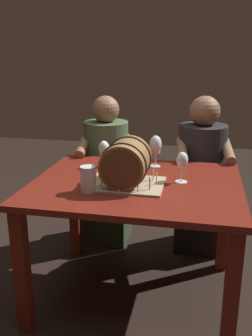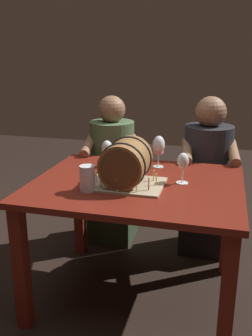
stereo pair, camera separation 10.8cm
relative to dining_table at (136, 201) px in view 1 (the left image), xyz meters
name	(u,v)px [view 1 (the left image)]	position (x,y,z in m)	size (l,w,h in m)	color
ground_plane	(135,294)	(0.00, 0.00, -0.64)	(8.00, 8.00, 0.00)	black
dining_table	(136,201)	(0.00, 0.00, 0.00)	(1.19, 0.96, 0.76)	maroon
barrel_cake	(126,164)	(-0.05, -0.06, 0.24)	(0.42, 0.31, 0.26)	tan
wine_glass_rose	(156,146)	(0.07, 0.32, 0.25)	(0.08, 0.08, 0.21)	white
wine_glass_empty	(182,161)	(0.25, 0.05, 0.24)	(0.07, 0.07, 0.18)	white
wine_glass_white	(104,150)	(-0.26, 0.25, 0.23)	(0.07, 0.07, 0.17)	white
beer_pint	(88,181)	(-0.22, -0.21, 0.18)	(0.08, 0.08, 0.14)	white
person_seated_left	(107,176)	(-0.36, 0.70, -0.10)	(0.41, 0.50, 1.16)	#2A3A24
person_seated_right	(200,180)	(0.36, 0.70, -0.09)	(0.42, 0.50, 1.18)	black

